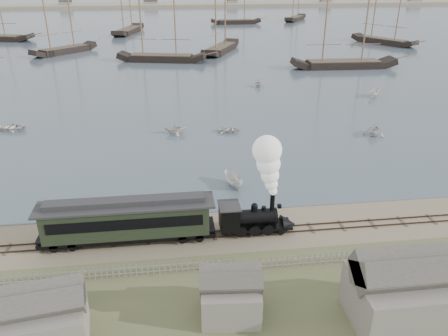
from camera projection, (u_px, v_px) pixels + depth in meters
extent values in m
plane|color=gray|center=(192.00, 225.00, 41.15)|extent=(600.00, 600.00, 0.00)
cube|color=#495968|center=(169.00, 21.00, 194.23)|extent=(600.00, 336.00, 0.06)
cube|color=#3A281F|center=(193.00, 239.00, 38.85)|extent=(120.00, 0.08, 0.12)
cube|color=#3A281F|center=(193.00, 232.00, 39.75)|extent=(120.00, 0.08, 0.12)
cube|color=#44392C|center=(193.00, 236.00, 39.33)|extent=(120.00, 1.80, 0.06)
cube|color=tan|center=(168.00, 7.00, 266.29)|extent=(500.00, 20.00, 1.80)
cube|color=black|center=(256.00, 226.00, 39.72)|extent=(6.45, 1.90, 0.24)
cylinder|color=black|center=(252.00, 217.00, 39.27)|extent=(3.98, 1.42, 1.42)
cube|color=black|center=(229.00, 217.00, 38.96)|extent=(1.71, 2.09, 2.18)
cube|color=#303032|center=(229.00, 206.00, 38.48)|extent=(1.90, 2.28, 0.11)
cylinder|color=black|center=(272.00, 203.00, 38.94)|extent=(0.42, 0.42, 1.52)
sphere|color=black|center=(254.00, 206.00, 38.83)|extent=(0.61, 0.61, 0.61)
cone|color=black|center=(288.00, 224.00, 40.10)|extent=(1.33, 1.90, 1.90)
cube|color=black|center=(279.00, 206.00, 39.16)|extent=(0.33, 0.33, 0.33)
cube|color=black|center=(129.00, 234.00, 38.38)|extent=(15.14, 2.49, 0.38)
cube|color=black|center=(127.00, 219.00, 37.75)|extent=(14.06, 2.70, 2.70)
cube|color=black|center=(126.00, 225.00, 36.40)|extent=(12.98, 0.06, 0.97)
cube|color=black|center=(128.00, 208.00, 38.87)|extent=(12.98, 0.06, 0.97)
cube|color=#303032|center=(125.00, 205.00, 37.16)|extent=(15.14, 2.92, 0.19)
cube|color=#303032|center=(125.00, 202.00, 37.02)|extent=(13.52, 1.30, 0.49)
imported|color=silver|center=(162.00, 219.00, 41.40)|extent=(4.21, 4.34, 0.73)
imported|color=silver|center=(176.00, 128.00, 63.14)|extent=(2.89, 3.31, 1.70)
imported|color=silver|center=(233.00, 180.00, 48.10)|extent=(3.76, 2.25, 1.37)
imported|color=silver|center=(229.00, 130.00, 63.90)|extent=(3.12, 3.82, 0.69)
imported|color=silver|center=(375.00, 129.00, 62.53)|extent=(4.53, 4.44, 1.81)
imported|color=silver|center=(374.00, 93.00, 81.25)|extent=(3.52, 3.53, 1.40)
imported|color=silver|center=(10.00, 127.00, 64.65)|extent=(4.15, 5.00, 0.89)
imported|color=silver|center=(258.00, 83.00, 87.86)|extent=(2.91, 2.55, 1.47)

